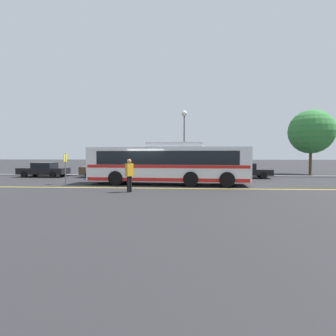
{
  "coord_description": "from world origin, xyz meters",
  "views": [
    {
      "loc": [
        2.73,
        -18.14,
        2.06
      ],
      "look_at": [
        1.46,
        0.3,
        1.17
      ],
      "focal_mm": 28.0,
      "sensor_mm": 36.0,
      "label": 1
    }
  ],
  "objects_px": {
    "parked_car_0": "(44,170)",
    "parked_car_1": "(107,169)",
    "transit_bus": "(168,163)",
    "parked_car_2": "(175,170)",
    "pedestrian_0": "(129,173)",
    "bus_stop_sign": "(65,165)",
    "parked_car_3": "(245,171)",
    "street_lamp": "(184,126)",
    "tree_0": "(311,132)"
  },
  "relations": [
    {
      "from": "parked_car_0",
      "to": "parked_car_1",
      "type": "distance_m",
      "value": 6.12
    },
    {
      "from": "transit_bus",
      "to": "parked_car_2",
      "type": "distance_m",
      "value": 5.82
    },
    {
      "from": "parked_car_0",
      "to": "parked_car_1",
      "type": "height_order",
      "value": "parked_car_1"
    },
    {
      "from": "parked_car_1",
      "to": "pedestrian_0",
      "type": "height_order",
      "value": "pedestrian_0"
    },
    {
      "from": "bus_stop_sign",
      "to": "parked_car_1",
      "type": "bearing_deg",
      "value": -7.3
    },
    {
      "from": "parked_car_1",
      "to": "pedestrian_0",
      "type": "bearing_deg",
      "value": 26.32
    },
    {
      "from": "parked_car_3",
      "to": "street_lamp",
      "type": "bearing_deg",
      "value": -106.1
    },
    {
      "from": "parked_car_0",
      "to": "pedestrian_0",
      "type": "relative_size",
      "value": 2.44
    },
    {
      "from": "parked_car_0",
      "to": "parked_car_3",
      "type": "xyz_separation_m",
      "value": [
        18.85,
        0.11,
        -0.01
      ]
    },
    {
      "from": "parked_car_0",
      "to": "tree_0",
      "type": "distance_m",
      "value": 27.53
    },
    {
      "from": "parked_car_1",
      "to": "bus_stop_sign",
      "type": "height_order",
      "value": "bus_stop_sign"
    },
    {
      "from": "pedestrian_0",
      "to": "tree_0",
      "type": "distance_m",
      "value": 22.28
    },
    {
      "from": "parked_car_3",
      "to": "parked_car_0",
      "type": "bearing_deg",
      "value": -84.85
    },
    {
      "from": "parked_car_1",
      "to": "tree_0",
      "type": "bearing_deg",
      "value": 106.19
    },
    {
      "from": "transit_bus",
      "to": "bus_stop_sign",
      "type": "relative_size",
      "value": 5.22
    },
    {
      "from": "parked_car_1",
      "to": "parked_car_2",
      "type": "height_order",
      "value": "parked_car_1"
    },
    {
      "from": "parked_car_1",
      "to": "parked_car_3",
      "type": "bearing_deg",
      "value": 93.28
    },
    {
      "from": "pedestrian_0",
      "to": "street_lamp",
      "type": "height_order",
      "value": "street_lamp"
    },
    {
      "from": "parked_car_1",
      "to": "tree_0",
      "type": "height_order",
      "value": "tree_0"
    },
    {
      "from": "parked_car_1",
      "to": "parked_car_2",
      "type": "distance_m",
      "value": 6.37
    },
    {
      "from": "tree_0",
      "to": "parked_car_0",
      "type": "bearing_deg",
      "value": -169.46
    },
    {
      "from": "pedestrian_0",
      "to": "street_lamp",
      "type": "relative_size",
      "value": 0.28
    },
    {
      "from": "parked_car_3",
      "to": "bus_stop_sign",
      "type": "distance_m",
      "value": 15.19
    },
    {
      "from": "transit_bus",
      "to": "parked_car_0",
      "type": "xyz_separation_m",
      "value": [
        -12.25,
        5.57,
        -0.81
      ]
    },
    {
      "from": "bus_stop_sign",
      "to": "tree_0",
      "type": "relative_size",
      "value": 0.32
    },
    {
      "from": "parked_car_2",
      "to": "tree_0",
      "type": "relative_size",
      "value": 0.59
    },
    {
      "from": "pedestrian_0",
      "to": "tree_0",
      "type": "height_order",
      "value": "tree_0"
    },
    {
      "from": "pedestrian_0",
      "to": "street_lamp",
      "type": "xyz_separation_m",
      "value": [
        2.97,
        11.86,
        3.91
      ]
    },
    {
      "from": "parked_car_2",
      "to": "transit_bus",
      "type": "bearing_deg",
      "value": 179.54
    },
    {
      "from": "parked_car_1",
      "to": "street_lamp",
      "type": "relative_size",
      "value": 0.73
    },
    {
      "from": "parked_car_2",
      "to": "bus_stop_sign",
      "type": "height_order",
      "value": "bus_stop_sign"
    },
    {
      "from": "tree_0",
      "to": "parked_car_2",
      "type": "bearing_deg",
      "value": -161.45
    },
    {
      "from": "tree_0",
      "to": "bus_stop_sign",
      "type": "bearing_deg",
      "value": -153.34
    },
    {
      "from": "parked_car_2",
      "to": "parked_car_3",
      "type": "bearing_deg",
      "value": -88.87
    },
    {
      "from": "bus_stop_sign",
      "to": "transit_bus",
      "type": "bearing_deg",
      "value": -82.88
    },
    {
      "from": "parked_car_2",
      "to": "pedestrian_0",
      "type": "bearing_deg",
      "value": 169.55
    },
    {
      "from": "parked_car_0",
      "to": "tree_0",
      "type": "height_order",
      "value": "tree_0"
    },
    {
      "from": "parked_car_1",
      "to": "tree_0",
      "type": "xyz_separation_m",
      "value": [
        20.68,
        5.06,
        3.83
      ]
    },
    {
      "from": "transit_bus",
      "to": "parked_car_3",
      "type": "bearing_deg",
      "value": -45.35
    },
    {
      "from": "parked_car_1",
      "to": "parked_car_3",
      "type": "relative_size",
      "value": 1.02
    },
    {
      "from": "parked_car_0",
      "to": "parked_car_3",
      "type": "bearing_deg",
      "value": -88.11
    },
    {
      "from": "parked_car_3",
      "to": "street_lamp",
      "type": "height_order",
      "value": "street_lamp"
    },
    {
      "from": "parked_car_1",
      "to": "parked_car_2",
      "type": "relative_size",
      "value": 1.17
    },
    {
      "from": "bus_stop_sign",
      "to": "street_lamp",
      "type": "height_order",
      "value": "street_lamp"
    },
    {
      "from": "parked_car_3",
      "to": "transit_bus",
      "type": "bearing_deg",
      "value": -44.44
    },
    {
      "from": "parked_car_0",
      "to": "pedestrian_0",
      "type": "xyz_separation_m",
      "value": [
        10.35,
        -9.63,
        0.37
      ]
    },
    {
      "from": "bus_stop_sign",
      "to": "parked_car_0",
      "type": "bearing_deg",
      "value": 43.5
    },
    {
      "from": "pedestrian_0",
      "to": "parked_car_0",
      "type": "bearing_deg",
      "value": -93.36
    },
    {
      "from": "parked_car_2",
      "to": "tree_0",
      "type": "bearing_deg",
      "value": -69.69
    },
    {
      "from": "parked_car_2",
      "to": "street_lamp",
      "type": "distance_m",
      "value": 4.84
    }
  ]
}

